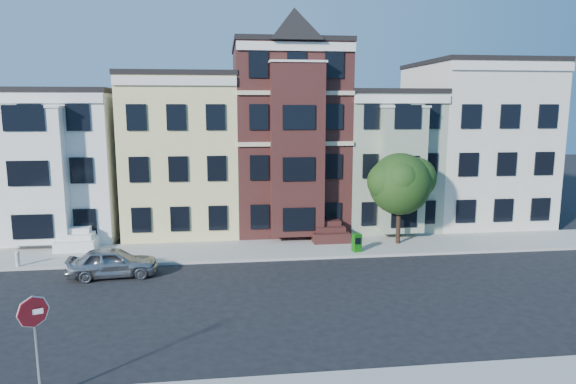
{
  "coord_description": "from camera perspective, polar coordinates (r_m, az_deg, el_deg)",
  "views": [
    {
      "loc": [
        -4.34,
        -20.45,
        8.29
      ],
      "look_at": [
        -1.33,
        3.45,
        4.2
      ],
      "focal_mm": 32.0,
      "sensor_mm": 36.0,
      "label": 1
    }
  ],
  "objects": [
    {
      "name": "ground",
      "position": [
        22.49,
        4.56,
        -12.03
      ],
      "size": [
        120.0,
        120.0,
        0.0
      ],
      "primitive_type": "plane",
      "color": "black"
    },
    {
      "name": "far_sidewalk",
      "position": [
        29.93,
        1.44,
        -6.3
      ],
      "size": [
        60.0,
        4.0,
        0.15
      ],
      "primitive_type": "cube",
      "color": "#9E9B93",
      "rests_on": "ground"
    },
    {
      "name": "house_white",
      "position": [
        36.74,
        -24.04,
        2.88
      ],
      "size": [
        8.0,
        9.0,
        9.0
      ],
      "primitive_type": "cube",
      "color": "white",
      "rests_on": "ground"
    },
    {
      "name": "house_yellow",
      "position": [
        35.2,
        -11.52,
        4.08
      ],
      "size": [
        7.0,
        9.0,
        10.0
      ],
      "primitive_type": "cube",
      "color": "beige",
      "rests_on": "ground"
    },
    {
      "name": "house_brown",
      "position": [
        35.29,
        -0.11,
        5.92
      ],
      "size": [
        7.0,
        9.0,
        12.0
      ],
      "primitive_type": "cube",
      "color": "#3B1A17",
      "rests_on": "ground"
    },
    {
      "name": "house_green",
      "position": [
        36.79,
        10.01,
        3.58
      ],
      "size": [
        6.0,
        9.0,
        9.0
      ],
      "primitive_type": "cube",
      "color": "gray",
      "rests_on": "ground"
    },
    {
      "name": "house_cream",
      "position": [
        39.34,
        19.89,
        5.0
      ],
      "size": [
        8.0,
        9.0,
        11.0
      ],
      "primitive_type": "cube",
      "color": "silver",
      "rests_on": "ground"
    },
    {
      "name": "street_tree",
      "position": [
        30.78,
        12.31,
        0.43
      ],
      "size": [
        6.84,
        6.84,
        6.67
      ],
      "primitive_type": null,
      "rotation": [
        0.0,
        0.0,
        -0.22
      ],
      "color": "#2B4E1D",
      "rests_on": "far_sidewalk"
    },
    {
      "name": "parked_car",
      "position": [
        26.64,
        -18.92,
        -7.4
      ],
      "size": [
        4.37,
        2.05,
        1.45
      ],
      "primitive_type": "imported",
      "rotation": [
        0.0,
        0.0,
        1.65
      ],
      "color": "#94969B",
      "rests_on": "ground"
    },
    {
      "name": "newspaper_box",
      "position": [
        29.21,
        7.65,
        -5.6
      ],
      "size": [
        0.53,
        0.49,
        1.02
      ],
      "primitive_type": "cube",
      "rotation": [
        0.0,
        0.0,
        0.21
      ],
      "color": "#11630D",
      "rests_on": "far_sidewalk"
    },
    {
      "name": "fire_hydrant",
      "position": [
        29.8,
        -27.83,
        -6.73
      ],
      "size": [
        0.26,
        0.26,
        0.63
      ],
      "primitive_type": "cylinder",
      "rotation": [
        0.0,
        0.0,
        -0.18
      ],
      "color": "beige",
      "rests_on": "far_sidewalk"
    },
    {
      "name": "stop_sign",
      "position": [
        16.43,
        -26.22,
        -14.56
      ],
      "size": [
        0.91,
        0.46,
        3.36
      ],
      "primitive_type": null,
      "rotation": [
        0.0,
        0.0,
        0.38
      ],
      "color": "red",
      "rests_on": "near_sidewalk"
    }
  ]
}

